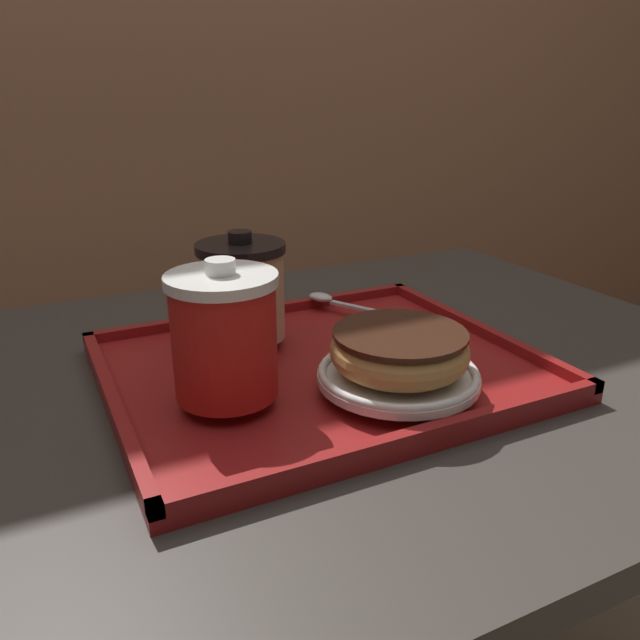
{
  "coord_description": "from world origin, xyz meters",
  "views": [
    {
      "loc": [
        -0.23,
        -0.57,
        1.0
      ],
      "look_at": [
        0.04,
        -0.02,
        0.77
      ],
      "focal_mm": 35.0,
      "sensor_mm": 36.0,
      "label": 1
    }
  ],
  "objects": [
    {
      "name": "plate_with_chocolate_donut",
      "position": [
        0.08,
        -0.11,
        0.74
      ],
      "size": [
        0.16,
        0.16,
        0.01
      ],
      "color": "white",
      "rests_on": "serving_tray"
    },
    {
      "name": "donut_chocolate_glazed",
      "position": [
        0.08,
        -0.11,
        0.76
      ],
      "size": [
        0.13,
        0.13,
        0.04
      ],
      "color": "tan",
      "rests_on": "plate_with_chocolate_donut"
    },
    {
      "name": "coffee_cup_front",
      "position": [
        -0.08,
        -0.06,
        0.79
      ],
      "size": [
        0.1,
        0.1,
        0.13
      ],
      "color": "red",
      "rests_on": "serving_tray"
    },
    {
      "name": "coffee_cup_rear",
      "position": [
        -0.02,
        0.07,
        0.79
      ],
      "size": [
        0.1,
        0.1,
        0.12
      ],
      "color": "#E0B784",
      "rests_on": "serving_tray"
    },
    {
      "name": "cafe_table",
      "position": [
        0.0,
        0.0,
        0.56
      ],
      "size": [
        1.09,
        0.73,
        0.71
      ],
      "color": "#38332D",
      "rests_on": "ground_plane"
    },
    {
      "name": "spoon",
      "position": [
        0.13,
        0.12,
        0.73
      ],
      "size": [
        0.09,
        0.14,
        0.01
      ],
      "rotation": [
        0.0,
        0.0,
        2.08
      ],
      "color": "silver",
      "rests_on": "serving_tray"
    },
    {
      "name": "serving_tray",
      "position": [
        0.04,
        -0.02,
        0.71
      ],
      "size": [
        0.44,
        0.36,
        0.02
      ],
      "color": "maroon",
      "rests_on": "cafe_table"
    }
  ]
}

